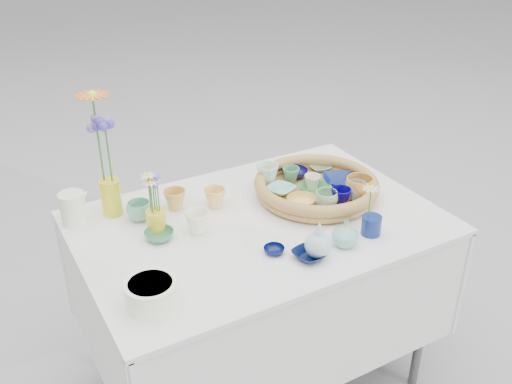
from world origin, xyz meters
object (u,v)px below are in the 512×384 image
wicker_tray (316,187)px  bud_vase_seafoam (345,233)px  display_table (258,377)px  tall_vase_yellow (111,197)px

wicker_tray → bud_vase_seafoam: bud_vase_seafoam is taller
wicker_tray → display_table: bearing=-169.9°
wicker_tray → bud_vase_seafoam: 0.35m
display_table → bud_vase_seafoam: 0.87m
display_table → wicker_tray: size_ratio=2.66×
tall_vase_yellow → wicker_tray: bearing=-19.2°
bud_vase_seafoam → tall_vase_yellow: 0.84m
display_table → wicker_tray: bearing=10.1°
wicker_tray → bud_vase_seafoam: bearing=-108.9°
display_table → tall_vase_yellow: bearing=145.5°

